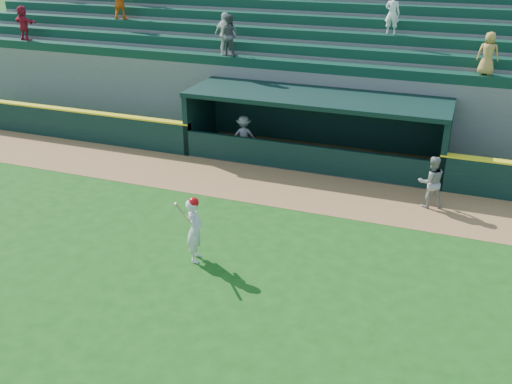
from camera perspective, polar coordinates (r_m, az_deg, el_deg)
ground at (r=14.82m, az=-2.18°, el=-7.00°), size 120.00×120.00×0.00m
warning_track at (r=18.90m, az=3.50°, el=0.34°), size 40.00×3.00×0.01m
field_wall_left at (r=26.01m, az=-22.17°, el=6.81°), size 15.50×0.30×1.20m
wall_stripe_left at (r=25.84m, az=-22.39°, el=8.14°), size 15.50×0.32×0.06m
dugout_player_front at (r=18.13m, az=17.11°, el=0.97°), size 0.98×0.88×1.65m
dugout_player_inside at (r=21.55m, az=-1.23°, el=5.66°), size 1.12×0.86×1.52m
dugout at (r=21.22m, az=6.10°, el=6.92°), size 9.40×2.80×2.46m
stands at (r=25.26m, az=8.87°, el=12.09°), size 34.50×6.31×7.53m
batter_at_plate at (r=14.56m, az=-6.14°, el=-3.70°), size 0.60×0.82×1.79m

